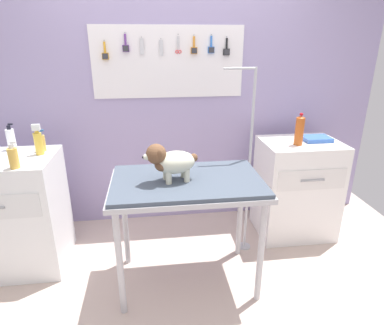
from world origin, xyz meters
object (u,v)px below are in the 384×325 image
object	(u,v)px
grooming_arm	(248,172)
dog	(170,161)
counter_left	(9,214)
spray_bottle_tall	(11,139)
cabinet_right	(296,188)
grooming_table	(187,190)
soda_bottle	(299,130)

from	to	relation	value
grooming_arm	dog	distance (m)	0.80
dog	counter_left	size ratio (longest dim) A/B	0.40
grooming_arm	spray_bottle_tall	size ratio (longest dim) A/B	7.42
dog	spray_bottle_tall	world-z (taller)	spray_bottle_tall
grooming_arm	cabinet_right	bearing A→B (deg)	21.04
grooming_table	dog	world-z (taller)	dog
dog	cabinet_right	xyz separation A→B (m)	(1.20, 0.58, -0.54)
grooming_table	cabinet_right	bearing A→B (deg)	27.23
dog	counter_left	bearing A→B (deg)	162.72
dog	soda_bottle	distance (m)	1.23
counter_left	cabinet_right	xyz separation A→B (m)	(2.45, 0.19, -0.01)
grooming_arm	spray_bottle_tall	xyz separation A→B (m)	(-1.87, 0.22, 0.29)
grooming_arm	cabinet_right	size ratio (longest dim) A/B	1.73
counter_left	grooming_table	bearing A→B (deg)	-15.11
grooming_arm	cabinet_right	xyz separation A→B (m)	(0.54, 0.21, -0.27)
counter_left	cabinet_right	distance (m)	2.46
grooming_arm	spray_bottle_tall	world-z (taller)	grooming_arm
cabinet_right	spray_bottle_tall	size ratio (longest dim) A/B	4.29
cabinet_right	spray_bottle_tall	world-z (taller)	spray_bottle_tall
cabinet_right	soda_bottle	distance (m)	0.59
grooming_table	grooming_arm	bearing A→B (deg)	32.80
counter_left	soda_bottle	distance (m)	2.45
cabinet_right	spray_bottle_tall	distance (m)	2.47
dog	counter_left	world-z (taller)	dog
dog	cabinet_right	world-z (taller)	dog
grooming_arm	soda_bottle	size ratio (longest dim) A/B	5.71
cabinet_right	counter_left	bearing A→B (deg)	-175.65
cabinet_right	spray_bottle_tall	xyz separation A→B (m)	(-2.41, 0.01, 0.56)
counter_left	cabinet_right	world-z (taller)	counter_left
counter_left	dog	bearing A→B (deg)	-17.28
counter_left	spray_bottle_tall	size ratio (longest dim) A/B	4.42
soda_bottle	grooming_table	bearing A→B (deg)	-154.64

